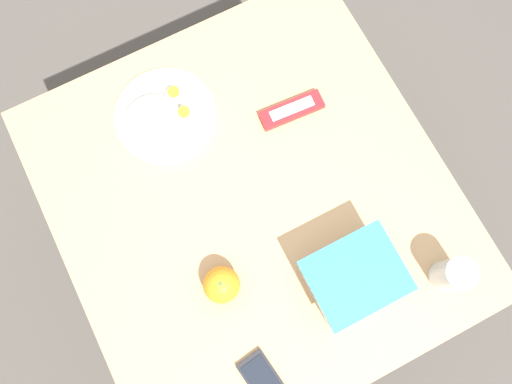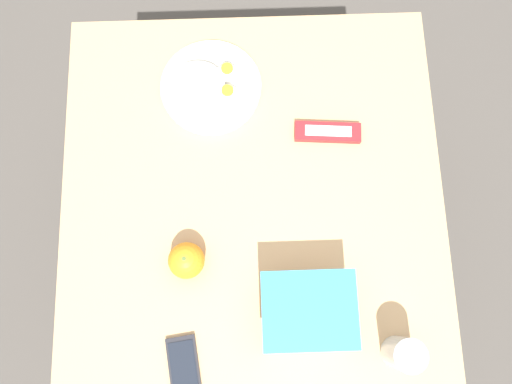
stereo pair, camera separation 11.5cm
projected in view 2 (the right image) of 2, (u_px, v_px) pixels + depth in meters
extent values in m
plane|color=#4C4742|center=(253.00, 241.00, 1.92)|extent=(10.00, 10.00, 0.00)
cube|color=tan|center=(251.00, 200.00, 1.19)|extent=(0.90, 0.96, 0.03)
cylinder|color=#A07D56|center=(367.00, 96.00, 1.66)|extent=(0.05, 0.05, 0.74)
cylinder|color=#A07D56|center=(129.00, 104.00, 1.66)|extent=(0.05, 0.05, 0.74)
cylinder|color=#A07D56|center=(390.00, 364.00, 1.47)|extent=(0.05, 0.05, 0.74)
cylinder|color=#A07D56|center=(122.00, 373.00, 1.46)|extent=(0.05, 0.05, 0.74)
cube|color=white|center=(305.00, 310.00, 1.07)|extent=(0.18, 0.15, 0.10)
cube|color=beige|center=(304.00, 310.00, 1.08)|extent=(0.17, 0.14, 0.07)
cube|color=#338CC6|center=(308.00, 310.00, 1.01)|extent=(0.20, 0.16, 0.01)
ellipsoid|color=gray|center=(306.00, 307.00, 1.05)|extent=(0.05, 0.04, 0.03)
sphere|color=orange|center=(184.00, 260.00, 1.10)|extent=(0.08, 0.08, 0.08)
cylinder|color=#4C662D|center=(182.00, 259.00, 1.06)|extent=(0.01, 0.01, 0.00)
cylinder|color=silver|center=(209.00, 87.00, 1.23)|extent=(0.25, 0.25, 0.02)
ellipsoid|color=white|center=(195.00, 83.00, 1.20)|extent=(0.13, 0.12, 0.04)
ellipsoid|color=white|center=(226.00, 72.00, 1.21)|extent=(0.05, 0.04, 0.03)
cylinder|color=#F4A823|center=(225.00, 68.00, 1.20)|extent=(0.03, 0.03, 0.01)
ellipsoid|color=white|center=(226.00, 93.00, 1.20)|extent=(0.05, 0.04, 0.03)
cylinder|color=#F4A823|center=(226.00, 90.00, 1.18)|extent=(0.03, 0.03, 0.01)
cube|color=red|center=(326.00, 132.00, 1.20)|extent=(0.16, 0.06, 0.02)
cube|color=white|center=(326.00, 131.00, 1.19)|extent=(0.11, 0.03, 0.00)
cube|color=#232328|center=(182.00, 368.00, 1.08)|extent=(0.08, 0.14, 0.01)
cube|color=black|center=(181.00, 368.00, 1.08)|extent=(0.07, 0.12, 0.00)
cylinder|color=silver|center=(401.00, 354.00, 1.04)|extent=(0.07, 0.07, 0.11)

